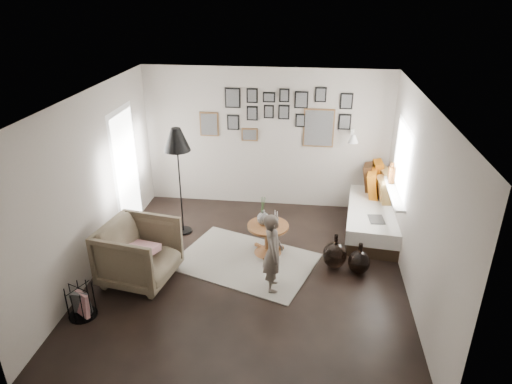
# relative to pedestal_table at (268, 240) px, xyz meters

# --- Properties ---
(ground) EXTENTS (4.80, 4.80, 0.00)m
(ground) POSITION_rel_pedestal_table_xyz_m (-0.23, -0.59, -0.23)
(ground) COLOR black
(ground) RESTS_ON ground
(wall_back) EXTENTS (4.50, 0.00, 4.50)m
(wall_back) POSITION_rel_pedestal_table_xyz_m (-0.23, 1.81, 1.07)
(wall_back) COLOR #9E958A
(wall_back) RESTS_ON ground
(wall_front) EXTENTS (4.50, 0.00, 4.50)m
(wall_front) POSITION_rel_pedestal_table_xyz_m (-0.23, -2.99, 1.07)
(wall_front) COLOR #9E958A
(wall_front) RESTS_ON ground
(wall_left) EXTENTS (0.00, 4.80, 4.80)m
(wall_left) POSITION_rel_pedestal_table_xyz_m (-2.48, -0.59, 1.07)
(wall_left) COLOR #9E958A
(wall_left) RESTS_ON ground
(wall_right) EXTENTS (0.00, 4.80, 4.80)m
(wall_right) POSITION_rel_pedestal_table_xyz_m (2.02, -0.59, 1.07)
(wall_right) COLOR #9E958A
(wall_right) RESTS_ON ground
(ceiling) EXTENTS (4.80, 4.80, 0.00)m
(ceiling) POSITION_rel_pedestal_table_xyz_m (-0.23, -0.59, 2.37)
(ceiling) COLOR white
(ceiling) RESTS_ON wall_back
(door_left) EXTENTS (0.00, 2.14, 2.14)m
(door_left) POSITION_rel_pedestal_table_xyz_m (-2.46, 0.61, 0.82)
(door_left) COLOR white
(door_left) RESTS_ON wall_left
(window_right) EXTENTS (0.15, 1.32, 1.30)m
(window_right) POSITION_rel_pedestal_table_xyz_m (1.95, 0.75, 0.70)
(window_right) COLOR white
(window_right) RESTS_ON wall_right
(gallery_wall) EXTENTS (2.74, 0.03, 1.08)m
(gallery_wall) POSITION_rel_pedestal_table_xyz_m (0.06, 1.80, 1.51)
(gallery_wall) COLOR brown
(gallery_wall) RESTS_ON wall_back
(wall_sconce) EXTENTS (0.18, 0.36, 0.16)m
(wall_sconce) POSITION_rel_pedestal_table_xyz_m (1.32, 1.55, 1.23)
(wall_sconce) COLOR white
(wall_sconce) RESTS_ON wall_back
(rug) EXTENTS (2.38, 2.00, 0.01)m
(rug) POSITION_rel_pedestal_table_xyz_m (-0.32, -0.28, -0.23)
(rug) COLOR beige
(rug) RESTS_ON ground
(pedestal_table) EXTENTS (0.64, 0.64, 0.51)m
(pedestal_table) POSITION_rel_pedestal_table_xyz_m (0.00, 0.00, 0.00)
(pedestal_table) COLOR brown
(pedestal_table) RESTS_ON ground
(vase) EXTENTS (0.18, 0.18, 0.46)m
(vase) POSITION_rel_pedestal_table_xyz_m (-0.08, 0.02, 0.41)
(vase) COLOR black
(vase) RESTS_ON pedestal_table
(candles) EXTENTS (0.11, 0.11, 0.24)m
(candles) POSITION_rel_pedestal_table_xyz_m (0.11, 0.00, 0.39)
(candles) COLOR black
(candles) RESTS_ON pedestal_table
(daybed) EXTENTS (1.11, 2.17, 1.02)m
(daybed) POSITION_rel_pedestal_table_xyz_m (1.75, 1.10, 0.09)
(daybed) COLOR black
(daybed) RESTS_ON ground
(magazine_on_daybed) EXTENTS (0.25, 0.33, 0.02)m
(magazine_on_daybed) POSITION_rel_pedestal_table_xyz_m (1.70, 0.45, 0.24)
(magazine_on_daybed) COLOR black
(magazine_on_daybed) RESTS_ON daybed
(armchair) EXTENTS (1.11, 1.09, 0.88)m
(armchair) POSITION_rel_pedestal_table_xyz_m (-1.74, -0.91, 0.21)
(armchair) COLOR brown
(armchair) RESTS_ON ground
(armchair_cushion) EXTENTS (0.47, 0.48, 0.18)m
(armchair_cushion) POSITION_rel_pedestal_table_xyz_m (-1.71, -0.86, 0.25)
(armchair_cushion) COLOR beige
(armchair_cushion) RESTS_ON armchair
(floor_lamp) EXTENTS (0.43, 0.43, 1.85)m
(floor_lamp) POSITION_rel_pedestal_table_xyz_m (-1.52, 0.51, 1.36)
(floor_lamp) COLOR black
(floor_lamp) RESTS_ON ground
(magazine_basket) EXTENTS (0.45, 0.45, 0.43)m
(magazine_basket) POSITION_rel_pedestal_table_xyz_m (-2.23, -1.78, -0.02)
(magazine_basket) COLOR black
(magazine_basket) RESTS_ON ground
(demijohn_large) EXTENTS (0.37, 0.37, 0.55)m
(demijohn_large) POSITION_rel_pedestal_table_xyz_m (1.03, -0.26, -0.02)
(demijohn_large) COLOR black
(demijohn_large) RESTS_ON ground
(demijohn_small) EXTENTS (0.32, 0.32, 0.50)m
(demijohn_small) POSITION_rel_pedestal_table_xyz_m (1.38, -0.38, -0.05)
(demijohn_small) COLOR black
(demijohn_small) RESTS_ON ground
(child) EXTENTS (0.34, 0.46, 1.16)m
(child) POSITION_rel_pedestal_table_xyz_m (0.15, -0.90, 0.35)
(child) COLOR #574D44
(child) RESTS_ON ground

